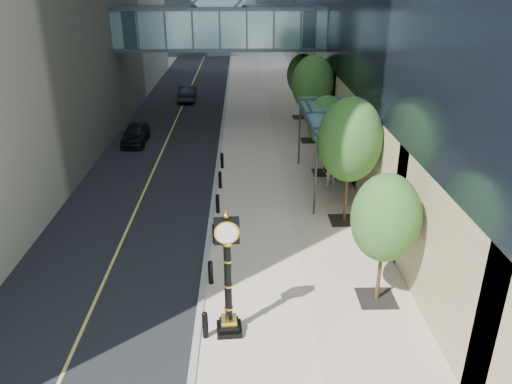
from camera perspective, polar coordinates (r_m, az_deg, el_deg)
ground at (r=16.90m, az=3.68°, el=-18.35°), size 320.00×320.00×0.00m
road at (r=53.99m, az=-7.66°, el=11.37°), size 8.00×180.00×0.02m
sidewalk at (r=53.74m, az=1.02°, el=11.54°), size 8.00×180.00×0.06m
curb at (r=53.71m, az=-3.33°, el=11.50°), size 0.25×180.00×0.07m
skywalk at (r=40.69m, az=-4.06°, el=18.54°), size 17.00×4.20×5.80m
entrance_canopy at (r=27.86m, az=8.61°, el=8.61°), size 3.00×8.00×4.38m
bollard_row at (r=24.08m, az=-4.57°, el=-3.04°), size 0.20×16.20×0.90m
street_trees at (r=30.15m, az=8.08°, el=9.18°), size 3.01×28.52×6.19m
street_clock at (r=16.60m, az=-3.22°, el=-10.37°), size 0.90×0.90×4.51m
pedestrian at (r=28.92m, az=8.60°, el=2.58°), size 0.81×0.64×1.94m
car_near at (r=37.30m, az=-13.63°, el=6.50°), size 1.71×4.13×1.40m
car_far at (r=49.67m, az=-7.84°, el=11.18°), size 1.71×4.55×1.48m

